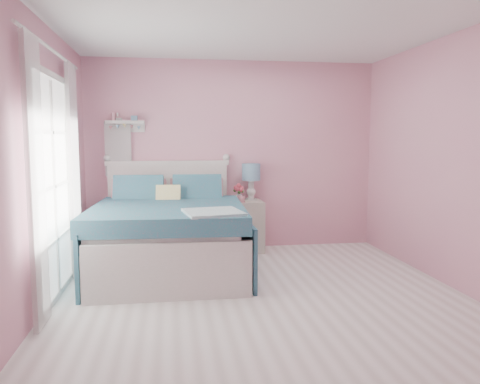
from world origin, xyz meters
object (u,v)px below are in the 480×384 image
object	(u,v)px
nightstand	(245,226)
vase	(239,196)
bed	(169,236)
teacup	(241,199)
table_lamp	(251,175)

from	to	relation	value
nightstand	vase	world-z (taller)	vase
bed	teacup	world-z (taller)	bed
bed	table_lamp	world-z (taller)	bed
teacup	bed	bearing A→B (deg)	-143.83
vase	table_lamp	bearing A→B (deg)	21.62
bed	nightstand	world-z (taller)	bed
nightstand	table_lamp	xyz separation A→B (m)	(0.10, 0.09, 0.69)
nightstand	table_lamp	bearing A→B (deg)	42.69
nightstand	teacup	xyz separation A→B (m)	(-0.07, -0.12, 0.39)
nightstand	teacup	size ratio (longest dim) A/B	6.21
bed	vase	distance (m)	1.31
bed	nightstand	size ratio (longest dim) A/B	3.14
teacup	table_lamp	bearing A→B (deg)	50.16
bed	teacup	distance (m)	1.22
table_lamp	vase	distance (m)	0.34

